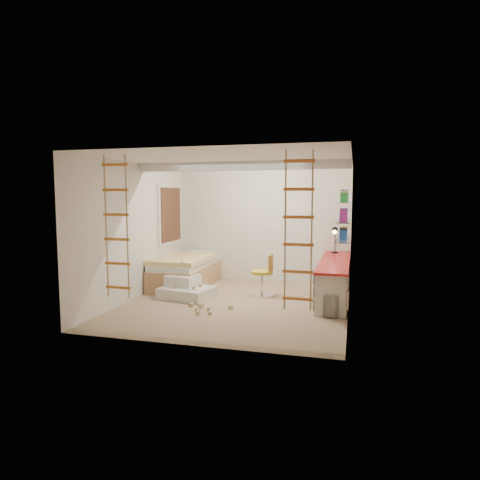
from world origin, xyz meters
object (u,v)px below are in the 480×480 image
(bed, at_px, (186,271))
(swivel_chair, at_px, (263,281))
(desk, at_px, (334,278))
(play_platform, at_px, (186,289))

(bed, relative_size, swivel_chair, 2.41)
(desk, height_order, swivel_chair, swivel_chair)
(desk, distance_m, swivel_chair, 1.37)
(swivel_chair, relative_size, play_platform, 0.78)
(swivel_chair, bearing_deg, bed, 164.17)
(swivel_chair, height_order, play_platform, swivel_chair)
(desk, xyz_separation_m, bed, (-3.20, 0.36, -0.07))
(desk, xyz_separation_m, swivel_chair, (-1.36, -0.16, -0.10))
(desk, distance_m, bed, 3.22)
(play_platform, bearing_deg, bed, 112.06)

